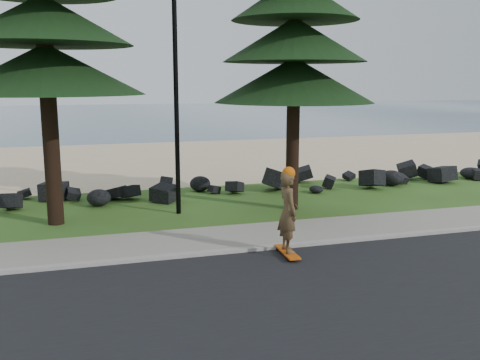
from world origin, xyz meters
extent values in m
plane|color=#324C17|center=(0.00, 0.00, 0.00)|extent=(160.00, 160.00, 0.00)
cube|color=black|center=(0.00, -4.50, 0.01)|extent=(160.00, 7.00, 0.02)
cube|color=#A79F96|center=(0.00, -0.90, 0.05)|extent=(160.00, 0.20, 0.10)
cube|color=gray|center=(0.00, 0.20, 0.04)|extent=(160.00, 2.00, 0.08)
cube|color=#D3B18C|center=(0.00, 14.50, 0.01)|extent=(160.00, 15.00, 0.01)
cube|color=#3C5C73|center=(0.00, 51.00, 0.00)|extent=(160.00, 58.00, 0.01)
cylinder|color=black|center=(3.50, 2.80, 6.00)|extent=(0.40, 0.40, 12.00)
cylinder|color=black|center=(0.00, 3.20, 4.00)|extent=(0.14, 0.14, 8.00)
cube|color=#C44D0B|center=(1.68, -1.48, 0.11)|extent=(0.31, 1.11, 0.04)
imported|color=brown|center=(1.68, -1.48, 1.04)|extent=(0.46, 0.69, 1.84)
sphere|color=#CE5A0B|center=(1.68, -1.48, 1.93)|extent=(0.29, 0.29, 0.29)
camera|label=1|loc=(-2.66, -12.36, 3.95)|focal=40.00mm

